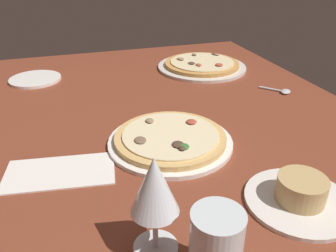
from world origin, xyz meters
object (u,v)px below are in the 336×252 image
(ramekin_on_saucer, at_px, (300,195))
(spoon, at_px, (282,91))
(side_plate, at_px, (35,79))
(paper_menu, at_px, (60,172))
(water_glass, at_px, (215,251))
(wine_glass_far, at_px, (154,189))
(pizza_main, at_px, (170,139))
(pizza_side, at_px, (202,65))

(ramekin_on_saucer, distance_m, spoon, 0.52)
(side_plate, distance_m, paper_menu, 0.57)
(water_glass, relative_size, spoon, 1.29)
(wine_glass_far, relative_size, spoon, 1.84)
(pizza_main, bearing_deg, wine_glass_far, -21.88)
(water_glass, distance_m, side_plate, 0.92)
(wine_glass_far, bearing_deg, side_plate, -166.73)
(pizza_side, relative_size, ramekin_on_saucer, 1.71)
(ramekin_on_saucer, bearing_deg, pizza_side, 170.52)
(side_plate, height_order, spoon, spoon)
(pizza_main, height_order, spoon, pizza_main)
(pizza_main, height_order, ramekin_on_saucer, ramekin_on_saucer)
(ramekin_on_saucer, xyz_separation_m, water_glass, (0.09, -0.20, 0.03))
(pizza_side, height_order, spoon, pizza_side)
(pizza_main, distance_m, water_glass, 0.36)
(wine_glass_far, bearing_deg, pizza_side, 153.00)
(wine_glass_far, relative_size, paper_menu, 0.75)
(paper_menu, height_order, spoon, spoon)
(pizza_main, height_order, water_glass, water_glass)
(water_glass, relative_size, side_plate, 0.67)
(pizza_side, relative_size, side_plate, 1.92)
(water_glass, xyz_separation_m, spoon, (-0.54, 0.47, -0.05))
(pizza_side, distance_m, side_plate, 0.58)
(ramekin_on_saucer, relative_size, wine_glass_far, 1.17)
(water_glass, bearing_deg, paper_menu, -148.81)
(side_plate, height_order, paper_menu, side_plate)
(pizza_side, height_order, ramekin_on_saucer, ramekin_on_saucer)
(pizza_side, height_order, wine_glass_far, wine_glass_far)
(pizza_side, height_order, side_plate, pizza_side)
(water_glass, height_order, paper_menu, water_glass)
(ramekin_on_saucer, bearing_deg, paper_menu, -118.92)
(wine_glass_far, relative_size, side_plate, 0.96)
(ramekin_on_saucer, height_order, spoon, ramekin_on_saucer)
(side_plate, distance_m, spoon, 0.80)
(pizza_main, relative_size, side_plate, 1.69)
(pizza_side, distance_m, water_glass, 0.90)
(paper_menu, distance_m, spoon, 0.70)
(spoon, bearing_deg, wine_glass_far, -48.54)
(pizza_side, bearing_deg, ramekin_on_saucer, -9.48)
(water_glass, distance_m, paper_menu, 0.37)
(pizza_side, xyz_separation_m, paper_menu, (0.52, -0.52, -0.01))
(ramekin_on_saucer, xyz_separation_m, spoon, (-0.45, 0.27, -0.01))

